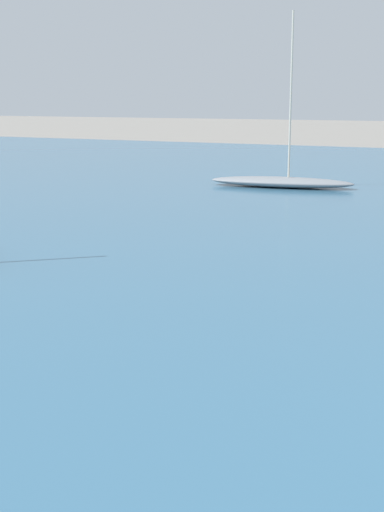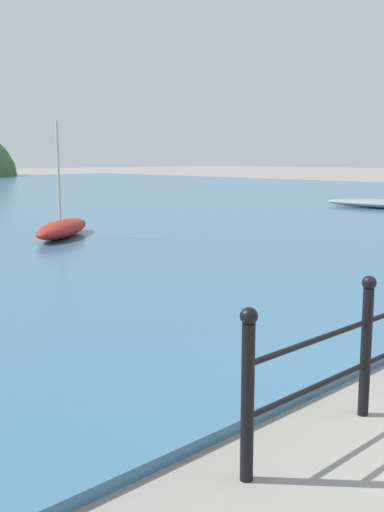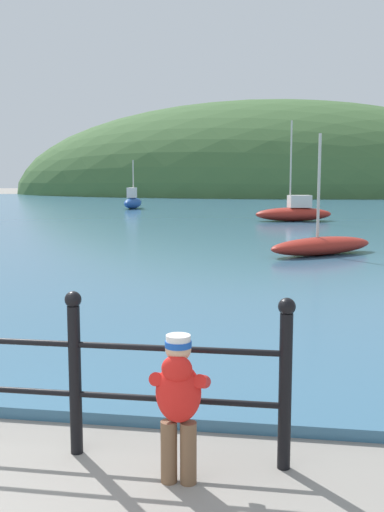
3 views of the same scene
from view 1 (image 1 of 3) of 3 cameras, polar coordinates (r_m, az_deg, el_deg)
boat_red_dinghy at (r=25.75m, az=7.16°, el=5.97°), size 2.03×5.27×6.02m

